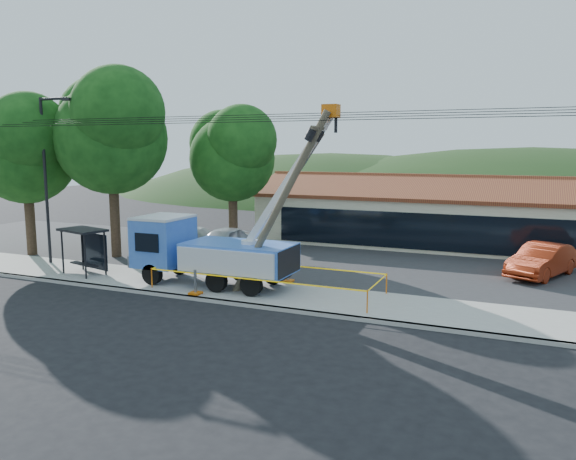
# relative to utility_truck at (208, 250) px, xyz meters

# --- Properties ---
(ground) EXTENTS (120.00, 120.00, 0.00)m
(ground) POSITION_rel_utility_truck_xyz_m (3.50, -4.26, -1.76)
(ground) COLOR black
(ground) RESTS_ON ground
(curb) EXTENTS (60.00, 0.25, 0.15)m
(curb) POSITION_rel_utility_truck_xyz_m (3.50, -2.16, -1.68)
(curb) COLOR gray
(curb) RESTS_ON ground
(sidewalk) EXTENTS (60.00, 4.00, 0.15)m
(sidewalk) POSITION_rel_utility_truck_xyz_m (3.50, -0.26, -1.68)
(sidewalk) COLOR gray
(sidewalk) RESTS_ON ground
(parking_lot) EXTENTS (60.00, 12.00, 0.10)m
(parking_lot) POSITION_rel_utility_truck_xyz_m (3.50, 7.74, -1.71)
(parking_lot) COLOR #28282B
(parking_lot) RESTS_ON ground
(strip_mall) EXTENTS (22.50, 8.53, 4.67)m
(strip_mall) POSITION_rel_utility_truck_xyz_m (7.50, 15.72, 0.12)
(strip_mall) COLOR beige
(strip_mall) RESTS_ON ground
(streetlight) EXTENTS (2.13, 0.22, 9.00)m
(streetlight) POSITION_rel_utility_truck_xyz_m (-10.28, 0.74, 3.55)
(streetlight) COLOR black
(streetlight) RESTS_ON ground
(tree_west_near) EXTENTS (7.56, 6.72, 10.80)m
(tree_west_near) POSITION_rel_utility_truck_xyz_m (-8.50, 3.74, 5.77)
(tree_west_near) COLOR #332316
(tree_west_near) RESTS_ON ground
(tree_west_far) EXTENTS (6.84, 6.08, 9.48)m
(tree_west_far) POSITION_rel_utility_truck_xyz_m (-13.50, 2.24, 4.78)
(tree_west_far) COLOR #332316
(tree_west_far) RESTS_ON ground
(tree_lot) EXTENTS (6.30, 5.60, 8.94)m
(tree_lot) POSITION_rel_utility_truck_xyz_m (-3.50, 8.74, 4.45)
(tree_lot) COLOR #332316
(tree_lot) RESTS_ON ground
(hill_west) EXTENTS (78.40, 56.00, 28.00)m
(hill_west) POSITION_rel_utility_truck_xyz_m (-11.50, 50.74, -1.76)
(hill_west) COLOR #1B3714
(hill_west) RESTS_ON ground
(hill_center) EXTENTS (89.60, 64.00, 32.00)m
(hill_center) POSITION_rel_utility_truck_xyz_m (13.50, 50.74, -1.76)
(hill_center) COLOR #1B3714
(hill_center) RESTS_ON ground
(utility_truck) EXTENTS (9.90, 4.10, 7.95)m
(utility_truck) POSITION_rel_utility_truck_xyz_m (0.00, 0.00, 0.00)
(utility_truck) COLOR black
(utility_truck) RESTS_ON ground
(leaning_pole) EXTENTS (4.48, 1.68, 7.83)m
(leaning_pole) POSITION_rel_utility_truck_xyz_m (4.06, -0.60, 2.65)
(leaning_pole) COLOR brown
(leaning_pole) RESTS_ON ground
(bus_shelter) EXTENTS (2.66, 2.01, 2.28)m
(bus_shelter) POSITION_rel_utility_truck_xyz_m (-6.73, -0.52, 0.05)
(bus_shelter) COLOR black
(bus_shelter) RESTS_ON ground
(caution_tape) EXTENTS (10.03, 3.16, 0.91)m
(caution_tape) POSITION_rel_utility_truck_xyz_m (2.98, -0.03, -0.93)
(caution_tape) COLOR orange
(caution_tape) RESTS_ON ground
(car_silver) EXTENTS (1.96, 4.82, 1.64)m
(car_silver) POSITION_rel_utility_truck_xyz_m (-3.00, 6.53, -1.76)
(car_silver) COLOR silver
(car_silver) RESTS_ON ground
(car_red) EXTENTS (3.51, 5.16, 1.61)m
(car_red) POSITION_rel_utility_truck_xyz_m (14.17, 8.01, -1.76)
(car_red) COLOR #9F290F
(car_red) RESTS_ON ground
(car_white) EXTENTS (4.38, 2.12, 1.23)m
(car_white) POSITION_rel_utility_truck_xyz_m (-5.87, 8.46, -1.76)
(car_white) COLOR silver
(car_white) RESTS_ON ground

